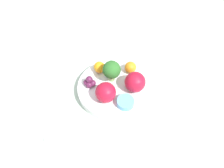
% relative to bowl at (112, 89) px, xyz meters
% --- Properties ---
extents(ground_plane, '(6.00, 6.00, 0.00)m').
position_rel_bowl_xyz_m(ground_plane, '(0.00, 0.00, -0.03)').
color(ground_plane, gray).
extents(table_surface, '(1.20, 1.20, 0.02)m').
position_rel_bowl_xyz_m(table_surface, '(0.00, 0.00, -0.02)').
color(table_surface, '#B2C6B2').
rests_on(table_surface, ground_plane).
extents(bowl, '(0.20, 0.20, 0.03)m').
position_rel_bowl_xyz_m(bowl, '(0.00, 0.00, 0.00)').
color(bowl, white).
rests_on(bowl, table_surface).
extents(broccoli, '(0.05, 0.05, 0.07)m').
position_rel_bowl_xyz_m(broccoli, '(-0.00, -0.03, 0.06)').
color(broccoli, '#8CB76B').
rests_on(broccoli, bowl).
extents(apple_red, '(0.06, 0.06, 0.06)m').
position_rel_bowl_xyz_m(apple_red, '(0.02, 0.04, 0.04)').
color(apple_red, '#B7142D').
rests_on(apple_red, bowl).
extents(apple_green, '(0.06, 0.06, 0.06)m').
position_rel_bowl_xyz_m(apple_green, '(-0.06, 0.01, 0.04)').
color(apple_green, '#B7142D').
rests_on(apple_green, bowl).
extents(orange_front, '(0.04, 0.04, 0.04)m').
position_rel_bowl_xyz_m(orange_front, '(-0.06, -0.06, 0.03)').
color(orange_front, orange).
rests_on(orange_front, bowl).
extents(orange_back, '(0.03, 0.03, 0.03)m').
position_rel_bowl_xyz_m(orange_back, '(0.04, -0.06, 0.03)').
color(orange_back, orange).
rests_on(orange_back, bowl).
extents(grape_cluster, '(0.04, 0.04, 0.04)m').
position_rel_bowl_xyz_m(grape_cluster, '(0.07, -0.01, 0.03)').
color(grape_cluster, '#5B1E42').
rests_on(grape_cluster, bowl).
extents(small_cup, '(0.05, 0.05, 0.02)m').
position_rel_bowl_xyz_m(small_cup, '(-0.03, 0.06, 0.02)').
color(small_cup, '#66B2DB').
rests_on(small_cup, bowl).
extents(spoon, '(0.09, 0.02, 0.01)m').
position_rel_bowl_xyz_m(spoon, '(0.14, 0.15, -0.01)').
color(spoon, silver).
rests_on(spoon, table_surface).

